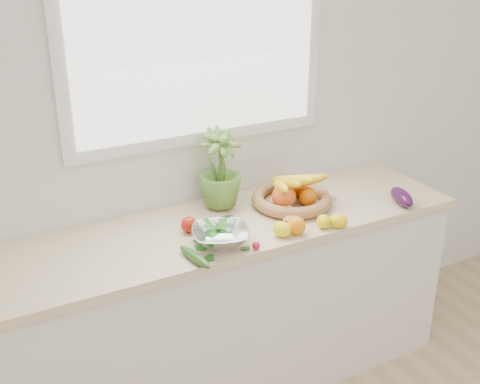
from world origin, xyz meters
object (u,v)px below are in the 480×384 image
cucumber (195,257)px  fruit_basket (291,195)px  potted_herb (220,168)px  colander_with_spinach (221,233)px  apple (189,225)px  eggplant (402,197)px

cucumber → fruit_basket: (0.64, 0.27, 0.03)m
potted_herb → colander_with_spinach: (-0.18, -0.36, -0.14)m
potted_herb → fruit_basket: bearing=-25.5°
apple → potted_herb: bearing=35.6°
eggplant → colander_with_spinach: bearing=177.8°
apple → fruit_basket: bearing=2.5°
apple → fruit_basket: size_ratio=0.15×
fruit_basket → apple: bearing=-177.5°
potted_herb → fruit_basket: size_ratio=0.75×
eggplant → fruit_basket: (-0.48, 0.24, 0.02)m
eggplant → cucumber: size_ratio=0.87×
apple → eggplant: bearing=-12.0°
apple → colander_with_spinach: bearing=-70.3°
apple → eggplant: 1.06m
eggplant → colander_with_spinach: colander_with_spinach is taller
apple → fruit_basket: (0.55, 0.02, 0.02)m
apple → colander_with_spinach: (0.07, -0.18, 0.03)m
apple → eggplant: (1.03, -0.22, 0.00)m
colander_with_spinach → eggplant: bearing=-2.2°
eggplant → fruit_basket: bearing=153.1°
cucumber → eggplant: bearing=1.5°
cucumber → fruit_basket: fruit_basket is taller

